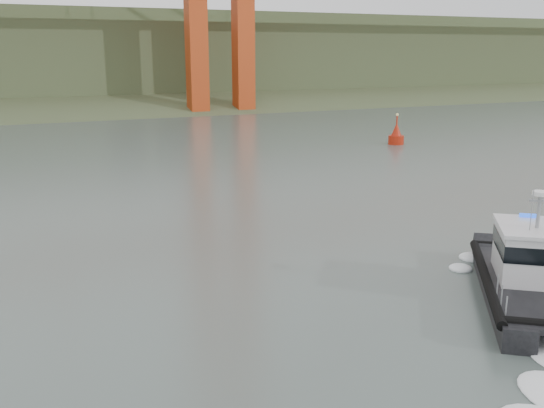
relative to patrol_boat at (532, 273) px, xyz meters
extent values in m
plane|color=#47544E|center=(-7.60, 3.88, -1.21)|extent=(400.00, 400.00, 0.00)
cube|color=#354527|center=(-7.60, 95.88, -1.21)|extent=(500.00, 44.72, 16.25)
cube|color=#354527|center=(-7.60, 123.88, 4.79)|extent=(500.00, 70.00, 18.00)
cube|color=#354527|center=(-7.60, 148.88, 9.79)|extent=(500.00, 60.00, 16.00)
cube|color=black|center=(-1.07, 0.61, -0.83)|extent=(6.86, 8.69, 1.08)
cube|color=black|center=(-0.36, -0.48, -0.40)|extent=(8.01, 9.05, 0.23)
cube|color=silver|center=(0.18, 0.25, 0.75)|extent=(4.11, 4.23, 2.08)
cube|color=black|center=(0.18, 0.25, 1.13)|extent=(4.19, 4.30, 0.68)
cube|color=silver|center=(0.18, 0.25, 1.86)|extent=(4.37, 4.48, 0.14)
cylinder|color=gray|center=(0.02, 0.03, 2.60)|extent=(0.14, 0.14, 1.63)
cylinder|color=white|center=(0.02, 0.03, 3.37)|extent=(0.63, 0.63, 0.16)
cylinder|color=#A61E0B|center=(20.43, 38.19, -0.82)|extent=(1.73, 1.73, 1.15)
cone|color=#A61E0B|center=(20.43, 38.19, 0.33)|extent=(1.34, 1.34, 1.73)
cylinder|color=#A61E0B|center=(20.43, 38.19, 1.48)|extent=(0.15, 0.15, 0.96)
sphere|color=#E5D87F|center=(20.43, 38.19, 2.05)|extent=(0.29, 0.29, 0.29)
camera|label=1|loc=(-19.40, -17.04, 8.92)|focal=40.00mm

